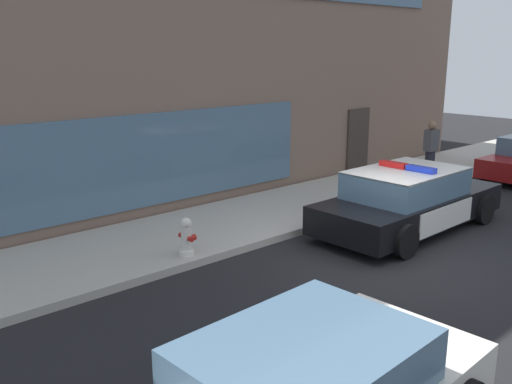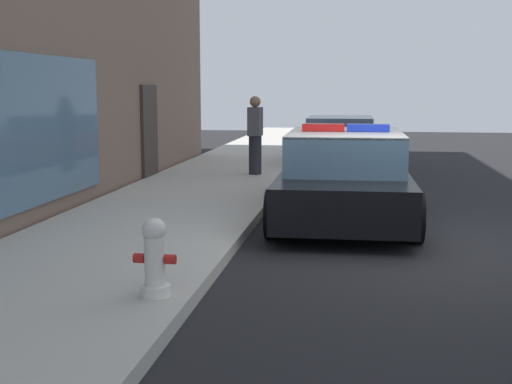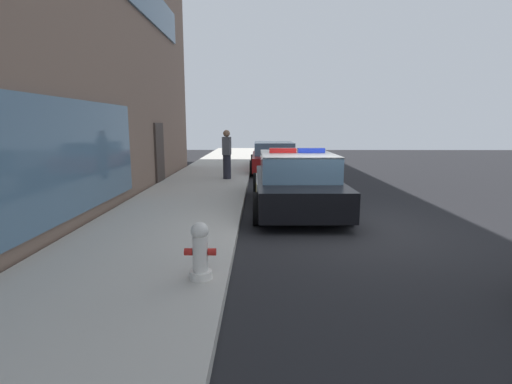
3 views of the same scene
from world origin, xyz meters
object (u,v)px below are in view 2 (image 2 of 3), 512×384
Objects in this scene: fire_hydrant at (155,258)px; pedestrian_on_sidewalk at (255,135)px; police_cruiser at (345,176)px; car_down_street at (340,142)px.

pedestrian_on_sidewalk is at bearing 2.69° from fire_hydrant.
police_cruiser is 1.06× the size of car_down_street.
police_cruiser reaches higher than car_down_street.
pedestrian_on_sidewalk is at bearing 151.49° from car_down_street.
police_cruiser is 4.68m from pedestrian_on_sidewalk.
fire_hydrant is (-4.75, 1.62, -0.18)m from police_cruiser.
car_down_street is 3.76m from pedestrian_on_sidewalk.
police_cruiser is at bearing -18.77° from fire_hydrant.
fire_hydrant is 12.33m from car_down_street.
car_down_street is (12.26, -1.35, 0.13)m from fire_hydrant.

